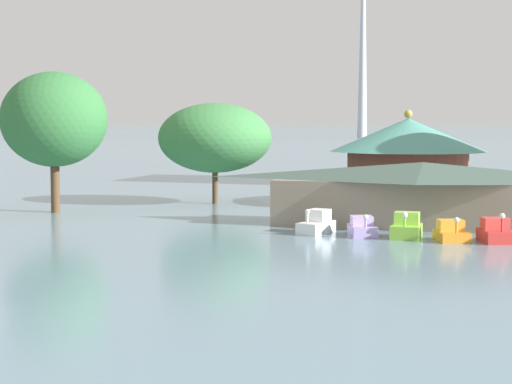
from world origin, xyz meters
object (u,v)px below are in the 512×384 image
(pedal_boat_orange, at_px, (451,233))
(green_roof_pavilion, at_px, (408,156))
(pedal_boat_red, at_px, (496,232))
(shoreline_tree_mid, at_px, (215,138))
(pedal_boat_lavender, at_px, (362,228))
(distant_broadcast_tower, at_px, (363,0))
(pedal_boat_white, at_px, (317,224))
(shoreline_tree_tall_left, at_px, (54,120))
(boathouse, at_px, (423,193))
(pedal_boat_lime, at_px, (406,228))

(pedal_boat_orange, xyz_separation_m, green_roof_pavilion, (-5.19, 21.86, 3.54))
(pedal_boat_red, bearing_deg, shoreline_tree_mid, -146.12)
(pedal_boat_lavender, distance_m, distant_broadcast_tower, 311.67)
(pedal_boat_white, height_order, shoreline_tree_tall_left, shoreline_tree_tall_left)
(distant_broadcast_tower, bearing_deg, pedal_boat_white, -80.83)
(pedal_boat_orange, height_order, shoreline_tree_tall_left, shoreline_tree_tall_left)
(boathouse, bearing_deg, pedal_boat_lime, -93.07)
(pedal_boat_lime, relative_size, pedal_boat_red, 0.89)
(pedal_boat_lavender, relative_size, distant_broadcast_tower, 0.02)
(pedal_boat_orange, height_order, shoreline_tree_mid, shoreline_tree_mid)
(pedal_boat_white, relative_size, shoreline_tree_mid, 0.33)
(distant_broadcast_tower, bearing_deg, shoreline_tree_mid, -82.75)
(pedal_boat_red, height_order, boathouse, boathouse)
(pedal_boat_lavender, distance_m, shoreline_tree_tall_left, 26.45)
(pedal_boat_white, bearing_deg, pedal_boat_red, 98.09)
(green_roof_pavilion, distance_m, shoreline_tree_tall_left, 28.68)
(pedal_boat_lime, xyz_separation_m, shoreline_tree_mid, (-18.07, 17.47, 4.90))
(shoreline_tree_mid, height_order, distant_broadcast_tower, distant_broadcast_tower)
(pedal_boat_red, bearing_deg, pedal_boat_lime, -112.48)
(pedal_boat_lavender, bearing_deg, pedal_boat_orange, 62.40)
(green_roof_pavilion, xyz_separation_m, distant_broadcast_tower, (-51.86, 281.53, 50.52))
(pedal_boat_lavender, relative_size, pedal_boat_orange, 1.09)
(boathouse, height_order, green_roof_pavilion, green_roof_pavilion)
(pedal_boat_white, relative_size, pedal_boat_lime, 1.23)
(pedal_boat_lime, xyz_separation_m, green_roof_pavilion, (-2.52, 21.29, 3.42))
(pedal_boat_red, height_order, shoreline_tree_mid, shoreline_tree_mid)
(green_roof_pavilion, height_order, shoreline_tree_mid, shoreline_tree_mid)
(shoreline_tree_tall_left, xyz_separation_m, distant_broadcast_tower, (-27.04, 295.57, 47.51))
(pedal_boat_lavender, bearing_deg, pedal_boat_white, -117.47)
(pedal_boat_lime, height_order, pedal_boat_red, pedal_boat_red)
(pedal_boat_lime, distance_m, pedal_boat_red, 5.17)
(pedal_boat_orange, height_order, green_roof_pavilion, green_roof_pavilion)
(boathouse, bearing_deg, shoreline_tree_tall_left, 177.43)
(boathouse, relative_size, shoreline_tree_tall_left, 1.97)
(pedal_boat_orange, height_order, distant_broadcast_tower, distant_broadcast_tower)
(green_roof_pavilion, height_order, shoreline_tree_tall_left, shoreline_tree_tall_left)
(boathouse, xyz_separation_m, distant_broadcast_tower, (-54.70, 296.81, 52.32))
(shoreline_tree_tall_left, height_order, distant_broadcast_tower, distant_broadcast_tower)
(shoreline_tree_mid, bearing_deg, pedal_boat_red, -37.48)
(pedal_boat_red, relative_size, boathouse, 0.14)
(pedal_boat_lavender, xyz_separation_m, distant_broadcast_tower, (-51.70, 302.56, 54.07))
(shoreline_tree_mid, xyz_separation_m, distant_broadcast_tower, (-36.31, 285.34, 49.03))
(pedal_boat_lavender, distance_m, shoreline_tree_mid, 23.63)
(pedal_boat_lime, distance_m, shoreline_tree_mid, 25.61)
(shoreline_tree_mid, bearing_deg, distant_broadcast_tower, 97.25)
(pedal_boat_red, height_order, distant_broadcast_tower, distant_broadcast_tower)
(distant_broadcast_tower, bearing_deg, pedal_boat_lavender, -80.30)
(pedal_boat_lime, height_order, shoreline_tree_tall_left, shoreline_tree_tall_left)
(pedal_boat_white, xyz_separation_m, pedal_boat_orange, (8.29, -1.27, -0.10))
(pedal_boat_red, xyz_separation_m, shoreline_tree_mid, (-23.24, 17.82, 4.96))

